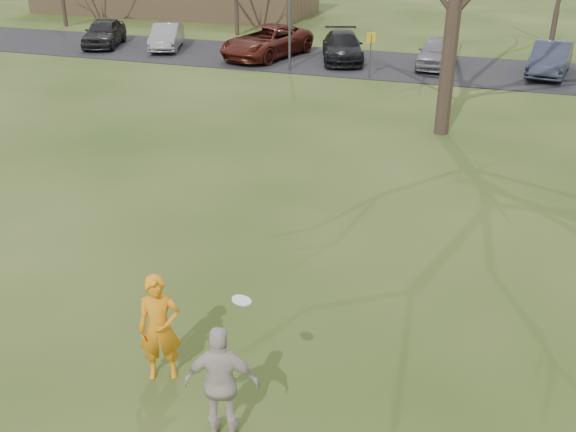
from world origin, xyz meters
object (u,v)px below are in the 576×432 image
object	(u,v)px
car_0	(104,32)
car_5	(550,59)
car_1	(166,37)
car_2	(267,42)
car_3	(342,47)
car_4	(437,52)
catching_play	(222,383)
player_defender	(160,328)

from	to	relation	value
car_0	car_5	xyz separation A→B (m)	(23.48, 0.43, 0.00)
car_1	car_2	xyz separation A→B (m)	(5.94, -0.27, 0.13)
car_1	car_2	size ratio (longest dim) A/B	0.71
car_3	car_4	xyz separation A→B (m)	(4.69, 0.10, 0.00)
car_4	car_0	bearing A→B (deg)	-178.10
car_0	catching_play	xyz separation A→B (m)	(18.16, -25.28, 0.20)
player_defender	car_5	xyz separation A→B (m)	(6.83, 24.77, -0.17)
car_4	car_5	xyz separation A→B (m)	(5.19, -0.08, 0.05)
car_3	catching_play	xyz separation A→B (m)	(4.56, -25.69, 0.25)
car_5	catching_play	size ratio (longest dim) A/B	1.92
car_1	car_4	xyz separation A→B (m)	(14.57, 0.20, 0.03)
player_defender	car_3	world-z (taller)	player_defender
car_1	car_5	size ratio (longest dim) A/B	0.89
car_5	car_3	bearing A→B (deg)	-171.50
catching_play	car_5	bearing A→B (deg)	78.30
player_defender	catching_play	bearing A→B (deg)	-56.41
player_defender	car_3	xyz separation A→B (m)	(-3.05, 24.76, -0.22)
car_4	catching_play	world-z (taller)	catching_play
car_5	car_0	bearing A→B (deg)	-170.54
player_defender	car_2	size ratio (longest dim) A/B	0.33
car_1	car_3	world-z (taller)	car_3
car_4	car_5	world-z (taller)	car_5
player_defender	car_3	bearing A→B (deg)	72.52
car_3	car_1	bearing A→B (deg)	163.83
car_0	car_2	bearing A→B (deg)	-17.57
player_defender	car_3	size ratio (longest dim) A/B	0.40
car_3	car_4	distance (m)	4.69
car_2	car_5	size ratio (longest dim) A/B	1.26
car_5	catching_play	distance (m)	26.25
car_4	car_5	size ratio (longest dim) A/B	0.91
car_2	car_3	size ratio (longest dim) A/B	1.19
player_defender	catching_play	distance (m)	1.77
car_3	car_4	bearing A→B (deg)	-15.59
car_3	catching_play	bearing A→B (deg)	-96.71
car_0	car_3	bearing A→B (deg)	-16.09
car_4	player_defender	bearing A→B (deg)	-93.47
car_0	player_defender	bearing A→B (deg)	-73.45
player_defender	car_1	size ratio (longest dim) A/B	0.47
car_3	car_5	size ratio (longest dim) A/B	1.06
car_2	car_3	xyz separation A→B (m)	(3.94, 0.37, -0.10)
car_5	catching_play	xyz separation A→B (m)	(-5.32, -25.71, 0.20)
player_defender	car_1	distance (m)	27.84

